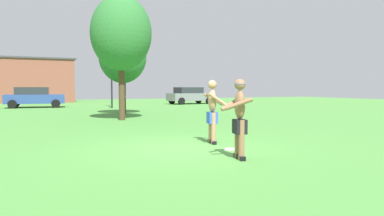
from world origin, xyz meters
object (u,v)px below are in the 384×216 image
(car_blue_near_post, at_px, (34,97))
(tree_right_field, at_px, (121,34))
(player_in_blue, at_px, (212,110))
(car_gray_mid_lot, at_px, (190,95))
(frisbee, at_px, (229,149))
(tree_left_field, at_px, (123,57))
(lamp_post, at_px, (111,64))
(player_with_cap, at_px, (239,115))

(car_blue_near_post, height_order, tree_right_field, tree_right_field)
(player_in_blue, distance_m, car_gray_mid_lot, 24.50)
(frisbee, height_order, tree_right_field, tree_right_field)
(car_gray_mid_lot, bearing_deg, tree_right_field, -125.33)
(frisbee, xyz_separation_m, tree_left_field, (0.75, 13.34, 3.32))
(player_in_blue, distance_m, car_blue_near_post, 22.19)
(tree_left_field, height_order, tree_right_field, tree_right_field)
(lamp_post, bearing_deg, frisbee, -94.39)
(player_in_blue, bearing_deg, car_blue_near_post, 100.06)
(player_with_cap, relative_size, player_in_blue, 1.00)
(player_in_blue, relative_size, tree_left_field, 0.36)
(tree_right_field, bearing_deg, car_gray_mid_lot, 54.67)
(player_with_cap, relative_size, frisbee, 6.17)
(car_blue_near_post, distance_m, car_gray_mid_lot, 13.57)
(tree_left_field, bearing_deg, player_in_blue, -93.01)
(player_with_cap, distance_m, car_blue_near_post, 24.27)
(player_with_cap, xyz_separation_m, lamp_post, (1.93, 20.85, 2.35))
(player_with_cap, bearing_deg, lamp_post, 84.70)
(player_in_blue, relative_size, frisbee, 6.20)
(frisbee, xyz_separation_m, tree_right_field, (-0.35, 9.28, 4.06))
(frisbee, relative_size, car_gray_mid_lot, 0.06)
(player_with_cap, xyz_separation_m, car_gray_mid_lot, (10.20, 24.70, -0.13))
(player_in_blue, relative_size, car_gray_mid_lot, 0.39)
(car_gray_mid_lot, xyz_separation_m, tree_left_field, (-9.03, -10.23, 2.51))
(lamp_post, height_order, tree_left_field, lamp_post)
(car_blue_near_post, height_order, lamp_post, lamp_post)
(tree_right_field, bearing_deg, player_in_blue, -86.85)
(car_blue_near_post, distance_m, tree_left_field, 10.88)
(car_gray_mid_lot, relative_size, lamp_post, 0.84)
(tree_left_field, bearing_deg, tree_right_field, -105.13)
(tree_left_field, bearing_deg, lamp_post, 83.15)
(frisbee, distance_m, lamp_post, 20.06)
(player_with_cap, distance_m, car_gray_mid_lot, 26.72)
(player_in_blue, height_order, tree_right_field, tree_right_field)
(player_with_cap, xyz_separation_m, player_in_blue, (0.52, 2.19, -0.03))
(car_gray_mid_lot, bearing_deg, tree_left_field, -131.44)
(lamp_post, bearing_deg, tree_right_field, -100.12)
(player_with_cap, bearing_deg, player_in_blue, 76.59)
(player_in_blue, height_order, frisbee, player_in_blue)
(player_in_blue, bearing_deg, frisbee, -95.44)
(player_with_cap, relative_size, tree_right_field, 0.30)
(tree_right_field, bearing_deg, car_blue_near_post, 104.09)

